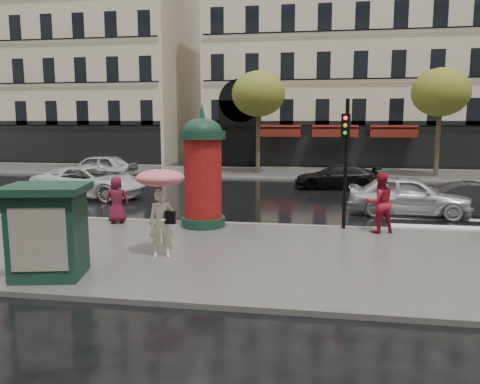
% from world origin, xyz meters
% --- Properties ---
extents(ground, '(160.00, 160.00, 0.00)m').
position_xyz_m(ground, '(0.00, 0.00, 0.00)').
color(ground, black).
rests_on(ground, ground).
extents(near_sidewalk, '(90.00, 7.00, 0.12)m').
position_xyz_m(near_sidewalk, '(0.00, -0.50, 0.06)').
color(near_sidewalk, '#474744').
rests_on(near_sidewalk, ground).
extents(far_sidewalk, '(90.00, 6.00, 0.12)m').
position_xyz_m(far_sidewalk, '(0.00, 19.00, 0.06)').
color(far_sidewalk, '#474744').
rests_on(far_sidewalk, ground).
extents(near_kerb, '(90.00, 0.25, 0.14)m').
position_xyz_m(near_kerb, '(0.00, 3.00, 0.07)').
color(near_kerb, slate).
rests_on(near_kerb, ground).
extents(far_kerb, '(90.00, 0.25, 0.14)m').
position_xyz_m(far_kerb, '(0.00, 16.00, 0.07)').
color(far_kerb, slate).
rests_on(far_kerb, ground).
extents(zebra_crossing, '(3.60, 11.75, 0.01)m').
position_xyz_m(zebra_crossing, '(6.00, 9.60, 0.01)').
color(zebra_crossing, silver).
rests_on(zebra_crossing, ground).
extents(bldg_far_corner, '(26.00, 14.00, 22.90)m').
position_xyz_m(bldg_far_corner, '(6.00, 30.00, 11.31)').
color(bldg_far_corner, '#B7A88C').
rests_on(bldg_far_corner, ground).
extents(bldg_far_left, '(24.00, 14.00, 22.90)m').
position_xyz_m(bldg_far_left, '(-22.00, 30.00, 11.31)').
color(bldg_far_left, '#B7A88C').
rests_on(bldg_far_left, ground).
extents(tree_far_left, '(3.40, 3.40, 6.64)m').
position_xyz_m(tree_far_left, '(-2.00, 18.00, 5.17)').
color(tree_far_left, '#38281C').
rests_on(tree_far_left, ground).
extents(tree_far_right, '(3.40, 3.40, 6.64)m').
position_xyz_m(tree_far_right, '(9.00, 18.00, 5.17)').
color(tree_far_right, '#38281C').
rests_on(tree_far_right, ground).
extents(woman_umbrella, '(1.19, 1.19, 2.29)m').
position_xyz_m(woman_umbrella, '(-2.08, -1.17, 1.63)').
color(woman_umbrella, beige).
rests_on(woman_umbrella, near_sidewalk).
extents(woman_red, '(1.07, 0.94, 1.84)m').
position_xyz_m(woman_red, '(3.64, 2.40, 1.04)').
color(woman_red, maroon).
rests_on(woman_red, near_sidewalk).
extents(man_burgundy, '(0.86, 0.67, 1.56)m').
position_xyz_m(man_burgundy, '(-4.83, 2.40, 0.90)').
color(man_burgundy, '#561124').
rests_on(man_burgundy, near_sidewalk).
extents(morris_column, '(1.46, 1.46, 3.93)m').
position_xyz_m(morris_column, '(-1.88, 2.40, 2.00)').
color(morris_column, '#123021').
rests_on(morris_column, near_sidewalk).
extents(traffic_light, '(0.29, 0.40, 4.06)m').
position_xyz_m(traffic_light, '(2.60, 2.72, 2.58)').
color(traffic_light, black).
rests_on(traffic_light, near_sidewalk).
extents(newsstand, '(1.95, 1.75, 2.03)m').
position_xyz_m(newsstand, '(-4.02, -3.00, 1.17)').
color(newsstand, '#123021').
rests_on(newsstand, near_sidewalk).
extents(car_silver, '(4.62, 2.31, 1.51)m').
position_xyz_m(car_silver, '(5.15, 5.88, 0.76)').
color(car_silver, silver).
rests_on(car_silver, ground).
extents(car_white, '(5.46, 3.00, 1.45)m').
position_xyz_m(car_white, '(-8.54, 7.83, 0.72)').
color(car_white, silver).
rests_on(car_white, ground).
extents(car_black, '(4.44, 2.10, 1.25)m').
position_xyz_m(car_black, '(2.77, 12.56, 0.62)').
color(car_black, black).
rests_on(car_black, ground).
extents(car_far_silver, '(4.72, 1.97, 1.60)m').
position_xyz_m(car_far_silver, '(-10.82, 13.19, 0.80)').
color(car_far_silver, '#B7B8BD').
rests_on(car_far_silver, ground).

